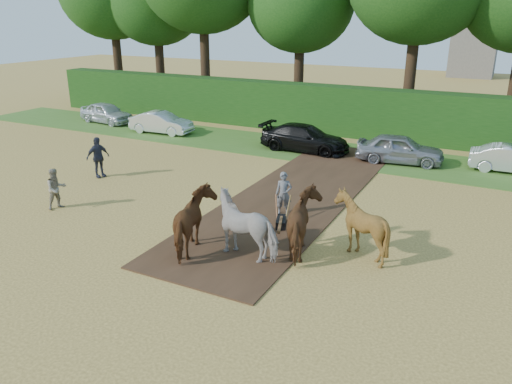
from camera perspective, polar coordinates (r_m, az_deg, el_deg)
The scene contains 8 objects.
ground at distance 16.34m, azimuth -9.70°, elevation -6.96°, with size 120.00×120.00×0.00m, color gold.
earth_strip at distance 21.27m, azimuth 4.84°, elevation -0.20°, with size 4.50×17.00×0.05m, color #472D1C.
grass_verge at distance 28.03m, azimuth 7.52°, elevation 4.63°, with size 50.00×5.00×0.03m, color #38601E.
hedgerow at distance 31.88m, azimuth 10.44°, elevation 9.05°, with size 46.00×1.60×3.00m, color #14380F.
spectator_near at distance 20.94m, azimuth -21.86°, elevation 0.35°, with size 0.79×0.62×1.63m, color tan.
spectator_far at distance 24.32m, azimuth -17.62°, elevation 3.80°, with size 1.12×0.47×1.91m, color #2A2D38.
plough_team at distance 15.80m, azimuth 2.51°, elevation -3.62°, with size 6.75×5.77×2.03m.
parked_cars at distance 27.48m, azimuth 9.35°, elevation 5.69°, with size 36.15×3.04×1.48m.
Camera 1 is at (8.99, -11.54, 7.29)m, focal length 35.00 mm.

